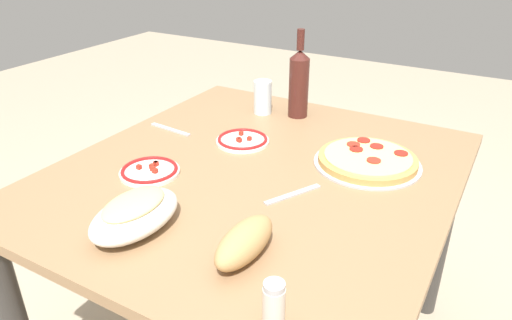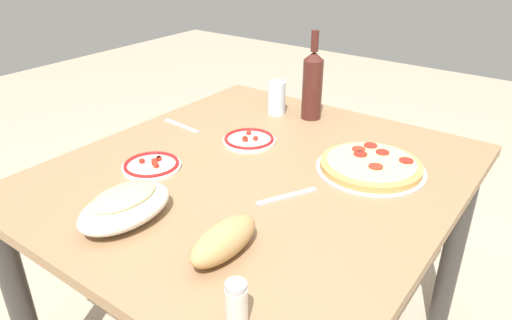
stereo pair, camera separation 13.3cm
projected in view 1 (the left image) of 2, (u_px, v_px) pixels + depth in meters
The scene contains 11 objects.
dining_table at pixel (256, 204), 1.39m from camera, with size 1.16×1.05×0.73m.
pepperoni_pizza at pixel (368, 160), 1.36m from camera, with size 0.31×0.31×0.03m.
baked_pasta_dish at pixel (135, 213), 1.07m from camera, with size 0.24×0.15×0.08m.
wine_bottle at pixel (299, 82), 1.66m from camera, with size 0.07×0.07×0.31m.
water_glass at pixel (263, 97), 1.71m from camera, with size 0.06×0.06×0.12m, color silver.
side_plate_near at pixel (243, 140), 1.50m from camera, with size 0.17×0.17×0.02m.
side_plate_far at pixel (150, 171), 1.31m from camera, with size 0.17×0.17×0.02m.
bread_loaf at pixel (245, 242), 0.98m from camera, with size 0.19×0.08×0.07m, color tan.
spice_shaker at pixel (274, 303), 0.81m from camera, with size 0.04×0.04×0.09m.
fork_left at pixel (170, 129), 1.59m from camera, with size 0.17×0.02×0.01m, color #B7B7BC.
fork_right at pixel (293, 194), 1.21m from camera, with size 0.17×0.02×0.01m, color #B7B7BC.
Camera 1 is at (1.03, 0.59, 1.36)m, focal length 33.33 mm.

